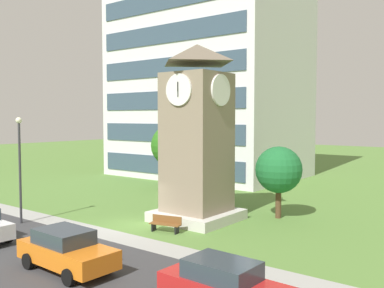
% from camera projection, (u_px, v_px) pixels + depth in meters
% --- Properties ---
extents(ground_plane, '(160.00, 160.00, 0.00)m').
position_uv_depth(ground_plane, '(131.00, 225.00, 25.18)').
color(ground_plane, '#567F38').
extents(street_asphalt, '(120.00, 7.20, 0.01)m').
position_uv_depth(street_asphalt, '(28.00, 253.00, 19.98)').
color(street_asphalt, '#38383A').
rests_on(street_asphalt, ground).
extents(kerb_strip, '(120.00, 1.60, 0.01)m').
position_uv_depth(kerb_strip, '(102.00, 233.00, 23.45)').
color(kerb_strip, '#9E9E99').
rests_on(kerb_strip, ground).
extents(office_building, '(19.03, 13.55, 28.80)m').
position_uv_depth(office_building, '(208.00, 43.00, 46.58)').
color(office_building, silver).
rests_on(office_building, ground).
extents(clock_tower, '(4.53, 4.53, 10.69)m').
position_uv_depth(clock_tower, '(197.00, 142.00, 26.11)').
color(clock_tower, gray).
rests_on(clock_tower, ground).
extents(park_bench, '(1.86, 0.88, 0.88)m').
position_uv_depth(park_bench, '(166.00, 224.00, 23.64)').
color(park_bench, brown).
rests_on(park_bench, ground).
extents(street_lamp, '(0.36, 0.36, 6.32)m').
position_uv_depth(street_lamp, '(20.00, 158.00, 25.40)').
color(street_lamp, '#333338').
rests_on(street_lamp, ground).
extents(tree_by_building, '(3.76, 3.76, 5.72)m').
position_uv_depth(tree_by_building, '(172.00, 146.00, 37.98)').
color(tree_by_building, '#513823').
rests_on(tree_by_building, ground).
extents(tree_near_tower, '(2.91, 2.91, 4.51)m').
position_uv_depth(tree_near_tower, '(279.00, 170.00, 26.78)').
color(tree_near_tower, '#513823').
rests_on(tree_near_tower, ground).
extents(parked_car_orange, '(4.66, 2.18, 1.69)m').
position_uv_depth(parked_car_orange, '(66.00, 250.00, 17.67)').
color(parked_car_orange, orange).
rests_on(parked_car_orange, ground).
extents(parked_car_red, '(4.65, 2.04, 1.69)m').
position_uv_depth(parked_car_red, '(226.00, 287.00, 13.80)').
color(parked_car_red, red).
rests_on(parked_car_red, ground).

